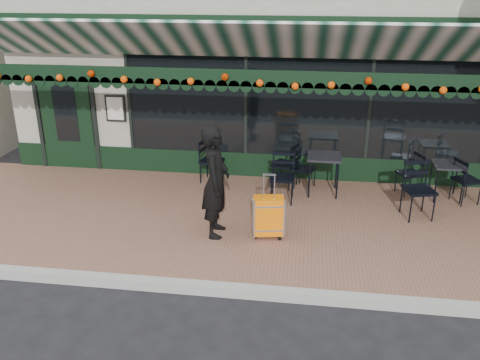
# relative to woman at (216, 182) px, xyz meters

# --- Properties ---
(ground) EXTENTS (80.00, 80.00, 0.00)m
(ground) POSITION_rel_woman_xyz_m (1.14, -1.37, -1.05)
(ground) COLOR black
(ground) RESTS_ON ground
(sidewalk) EXTENTS (18.00, 4.00, 0.15)m
(sidewalk) POSITION_rel_woman_xyz_m (1.14, 0.63, -0.98)
(sidewalk) COLOR brown
(sidewalk) RESTS_ON ground
(curb) EXTENTS (18.00, 0.16, 0.15)m
(curb) POSITION_rel_woman_xyz_m (1.14, -1.45, -0.98)
(curb) COLOR #9E9E99
(curb) RESTS_ON ground
(restaurant_building) EXTENTS (12.00, 9.60, 4.50)m
(restaurant_building) POSITION_rel_woman_xyz_m (1.14, 6.46, 1.22)
(restaurant_building) COLOR gray
(restaurant_building) RESTS_ON ground
(woman) EXTENTS (0.46, 0.67, 1.80)m
(woman) POSITION_rel_woman_xyz_m (0.00, 0.00, 0.00)
(woman) COLOR black
(woman) RESTS_ON sidewalk
(suitcase) EXTENTS (0.50, 0.33, 1.07)m
(suitcase) POSITION_rel_woman_xyz_m (0.84, -0.00, -0.54)
(suitcase) COLOR orange
(suitcase) RESTS_ON sidewalk
(cafe_table_a) EXTENTS (0.55, 0.55, 0.68)m
(cafe_table_a) POSITION_rel_woman_xyz_m (3.98, 1.96, -0.29)
(cafe_table_a) COLOR black
(cafe_table_a) RESTS_ON sidewalk
(cafe_table_b) EXTENTS (0.62, 0.62, 0.76)m
(cafe_table_b) POSITION_rel_woman_xyz_m (1.72, 1.90, -0.22)
(cafe_table_b) COLOR black
(cafe_table_b) RESTS_ON sidewalk
(chair_a_left) EXTENTS (0.52, 0.52, 0.80)m
(chair_a_left) POSITION_rel_woman_xyz_m (3.33, 2.10, -0.50)
(chair_a_left) COLOR black
(chair_a_left) RESTS_ON sidewalk
(chair_a_right) EXTENTS (0.56, 0.56, 0.85)m
(chair_a_right) POSITION_rel_woman_xyz_m (4.29, 1.83, -0.48)
(chair_a_right) COLOR black
(chair_a_right) RESTS_ON sidewalk
(chair_a_front) EXTENTS (0.60, 0.60, 0.99)m
(chair_a_front) POSITION_rel_woman_xyz_m (3.31, 1.06, -0.41)
(chair_a_front) COLOR black
(chair_a_front) RESTS_ON sidewalk
(chair_b_left) EXTENTS (0.59, 0.59, 0.90)m
(chair_b_left) POSITION_rel_woman_xyz_m (0.97, 2.14, -0.45)
(chair_b_left) COLOR black
(chair_b_left) RESTS_ON sidewalk
(chair_b_right) EXTENTS (0.48, 0.48, 0.75)m
(chair_b_right) POSITION_rel_woman_xyz_m (1.37, 2.13, -0.53)
(chair_b_right) COLOR black
(chair_b_right) RESTS_ON sidewalk
(chair_b_front) EXTENTS (0.46, 0.46, 0.91)m
(chair_b_front) POSITION_rel_woman_xyz_m (0.97, 1.41, -0.45)
(chair_b_front) COLOR black
(chair_b_front) RESTS_ON sidewalk
(chair_solo) EXTENTS (0.51, 0.51, 0.86)m
(chair_solo) POSITION_rel_woman_xyz_m (-0.49, 2.20, -0.47)
(chair_solo) COLOR black
(chair_solo) RESTS_ON sidewalk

